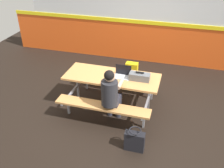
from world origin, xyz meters
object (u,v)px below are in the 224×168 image
at_px(laptop_silver, 123,74).
at_px(backpack_dark, 132,71).
at_px(tote_bag_bright, 134,141).
at_px(picnic_table_main, 112,83).
at_px(toolbox_grey, 139,77).
at_px(student_nearer, 111,93).

distance_m(laptop_silver, backpack_dark, 1.39).
xyz_separation_m(backpack_dark, tote_bag_bright, (0.56, -2.42, -0.02)).
relative_size(picnic_table_main, laptop_silver, 5.96).
xyz_separation_m(toolbox_grey, tote_bag_bright, (0.15, -1.12, -0.62)).
relative_size(laptop_silver, toolbox_grey, 0.81).
height_order(student_nearer, backpack_dark, student_nearer).
height_order(student_nearer, laptop_silver, student_nearer).
xyz_separation_m(laptop_silver, toolbox_grey, (0.35, -0.04, 0.02)).
bearing_deg(tote_bag_bright, picnic_table_main, 122.42).
distance_m(toolbox_grey, tote_bag_bright, 1.29).
bearing_deg(toolbox_grey, laptop_silver, 173.26).
relative_size(student_nearer, laptop_silver, 3.74).
relative_size(picnic_table_main, tote_bag_bright, 4.47).
distance_m(student_nearer, backpack_dark, 1.92).
xyz_separation_m(picnic_table_main, tote_bag_bright, (0.71, -1.12, -0.38)).
height_order(student_nearer, toolbox_grey, student_nearer).
height_order(picnic_table_main, backpack_dark, picnic_table_main).
bearing_deg(laptop_silver, toolbox_grey, -6.74).
height_order(picnic_table_main, toolbox_grey, toolbox_grey).
bearing_deg(picnic_table_main, tote_bag_bright, -57.58).
bearing_deg(picnic_table_main, laptop_silver, 9.54).
xyz_separation_m(picnic_table_main, laptop_silver, (0.21, 0.04, 0.21)).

